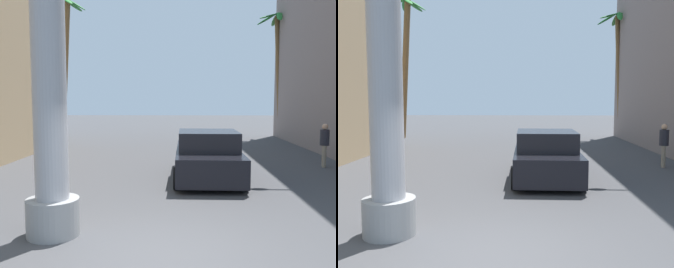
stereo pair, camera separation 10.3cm
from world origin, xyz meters
TOP-DOWN VIEW (x-y plane):
  - ground_plane at (0.00, 10.00)m, footprint 89.03×89.03m
  - car_lead at (1.23, 6.24)m, footprint 2.14×4.83m
  - palm_tree_far_left at (-7.28, 18.84)m, footprint 3.01×3.01m
  - palm_tree_far_right at (6.83, 19.63)m, footprint 2.88×2.84m
  - pedestrian_mid_right at (5.78, 8.41)m, footprint 0.41×0.41m
  - pedestrian_far_left at (-6.04, 13.43)m, footprint 0.48×0.48m

SIDE VIEW (x-z plane):
  - ground_plane at x=0.00m, z-range 0.00..0.00m
  - car_lead at x=1.23m, z-range -0.08..1.48m
  - pedestrian_mid_right at x=5.78m, z-range 0.14..1.77m
  - pedestrian_far_left at x=-6.04m, z-range 0.15..1.95m
  - palm_tree_far_left at x=-7.28m, z-range 0.95..10.14m
  - palm_tree_far_right at x=6.83m, z-range 1.49..9.75m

